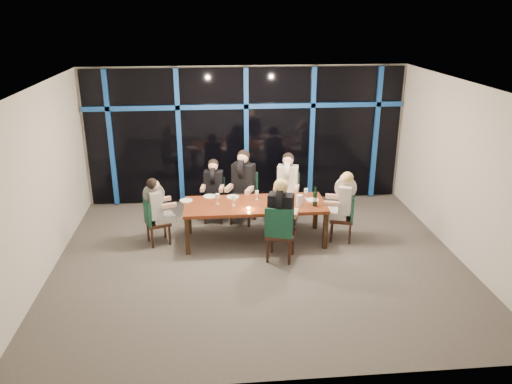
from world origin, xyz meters
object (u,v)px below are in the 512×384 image
Objects in this scene: diner_far_mid at (243,177)px; wine_bottle at (315,199)px; chair_end_left at (153,220)px; diner_far_right at (288,178)px; chair_far_right at (288,194)px; diner_end_left at (156,201)px; chair_end_right at (346,215)px; dining_table at (255,207)px; chair_far_mid at (244,194)px; water_pitcher at (299,200)px; chair_far_left at (214,197)px; diner_near_mid at (281,207)px; diner_end_right at (343,196)px; chair_near_mid at (280,231)px; diner_far_left at (213,182)px.

wine_bottle is (1.24, -1.10, -0.10)m from diner_far_mid.
chair_end_left is 0.92× the size of diner_far_right.
diner_end_left is (-2.56, -0.90, 0.29)m from chair_far_right.
chair_end_left is at bearing -75.49° from chair_end_right.
diner_far_mid is 1.84m from diner_end_left.
diner_far_right is (0.74, 0.87, 0.25)m from dining_table.
diner_end_left is at bearing -127.61° from chair_far_mid.
chair_far_left is at bearing 162.83° from water_pitcher.
chair_far_mid is at bearing -55.27° from diner_near_mid.
chair_far_right is 1.81m from diner_near_mid.
diner_far_right is at bearing -119.03° from chair_end_right.
wine_bottle is at bearing -26.57° from chair_far_left.
chair_far_mid is at bearing -103.75° from chair_end_right.
diner_far_right reaches higher than chair_far_right.
chair_far_right is at bearing -121.87° from chair_end_right.
chair_far_mid is 1.03× the size of diner_far_mid.
diner_end_right is (3.42, -0.16, 0.04)m from diner_end_left.
diner_end_left is (-1.06, -1.00, 0.34)m from chair_far_left.
diner_near_mid is 0.73m from water_pitcher.
chair_far_mid is 0.94m from diner_far_right.
chair_far_left is at bearing -41.88° from chair_near_mid.
diner_far_mid reaches higher than diner_end_left.
dining_table is at bearing -110.85° from chair_end_left.
chair_near_mid reaches higher than dining_table.
diner_far_right is 2.67m from diner_end_left.
diner_near_mid is 4.79× the size of water_pitcher.
diner_end_right is 0.56m from wine_bottle.
diner_far_left is 0.91× the size of diner_far_right.
wine_bottle reaches higher than chair_end_right.
diner_far_right is (-0.96, 1.00, 0.42)m from chair_end_right.
diner_near_mid is at bearing -47.23° from chair_end_right.
diner_far_left is 1.93m from water_pitcher.
diner_near_mid reaches higher than diner_far_right.
chair_far_left is 2.46× the size of wine_bottle.
diner_near_mid is at bearing -63.93° from dining_table.
diner_far_right is (-0.02, -0.08, 0.39)m from chair_far_right.
diner_end_right reaches higher than chair_end_right.
diner_far_left reaches higher than water_pitcher.
dining_table is 2.58× the size of diner_far_mid.
diner_end_left reaches higher than dining_table.
chair_far_left is 1.55m from diner_far_right.
diner_far_right reaches higher than wine_bottle.
diner_far_right is at bearing -92.05° from diner_end_left.
chair_end_right is 4.44× the size of water_pitcher.
chair_end_right is (2.44, -1.19, 0.01)m from chair_far_left.
water_pitcher is (0.79, -0.18, 0.17)m from dining_table.
chair_near_mid is (2.22, -0.88, 0.08)m from chair_end_left.
chair_end_right reaches higher than chair_far_left.
diner_end_right reaches higher than chair_end_left.
chair_far_right reaches higher than water_pitcher.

